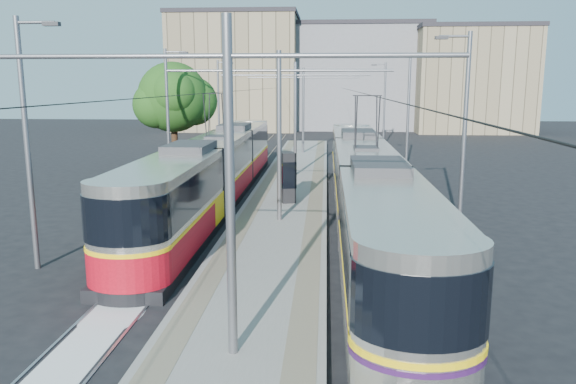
{
  "coord_description": "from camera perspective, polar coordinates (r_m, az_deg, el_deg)",
  "views": [
    {
      "loc": [
        1.93,
        -15.07,
        5.96
      ],
      "look_at": [
        0.4,
        7.52,
        1.6
      ],
      "focal_mm": 35.0,
      "sensor_mm": 36.0,
      "label": 1
    }
  ],
  "objects": [
    {
      "name": "platform",
      "position": [
        32.65,
        0.43,
        0.65
      ],
      "size": [
        4.0,
        50.0,
        0.3
      ],
      "primitive_type": "cube",
      "color": "gray",
      "rests_on": "ground"
    },
    {
      "name": "tactile_strip_right",
      "position": [
        32.57,
        2.98,
        0.89
      ],
      "size": [
        0.7,
        50.0,
        0.01
      ],
      "primitive_type": "cube",
      "color": "gray",
      "rests_on": "platform"
    },
    {
      "name": "tram_left",
      "position": [
        28.88,
        -7.21,
        2.35
      ],
      "size": [
        2.43,
        28.15,
        5.5
      ],
      "color": "black",
      "rests_on": "ground"
    },
    {
      "name": "building_left",
      "position": [
        76.03,
        -5.26,
        12.01
      ],
      "size": [
        16.32,
        12.24,
        14.96
      ],
      "color": "gray",
      "rests_on": "ground"
    },
    {
      "name": "track_arrow",
      "position": [
        14.55,
        -19.44,
        -13.91
      ],
      "size": [
        1.2,
        5.0,
        0.01
      ],
      "primitive_type": "cube",
      "color": "silver",
      "rests_on": "ground"
    },
    {
      "name": "building_centre",
      "position": [
        79.18,
        6.97,
        11.51
      ],
      "size": [
        18.36,
        14.28,
        13.79
      ],
      "color": "slate",
      "rests_on": "ground"
    },
    {
      "name": "rails",
      "position": [
        32.68,
        0.43,
        0.42
      ],
      "size": [
        8.71,
        70.0,
        0.03
      ],
      "color": "gray",
      "rests_on": "ground"
    },
    {
      "name": "tree",
      "position": [
        38.6,
        -11.08,
        9.31
      ],
      "size": [
        5.11,
        4.73,
        7.43
      ],
      "color": "#382314",
      "rests_on": "ground"
    },
    {
      "name": "shelter",
      "position": [
        27.3,
        -0.06,
        1.65
      ],
      "size": [
        0.95,
        1.24,
        2.43
      ],
      "rotation": [
        0.0,
        0.0,
        0.27
      ],
      "color": "black",
      "rests_on": "platform"
    },
    {
      "name": "catenary",
      "position": [
        29.32,
        0.11,
        8.09
      ],
      "size": [
        9.2,
        70.0,
        7.0
      ],
      "color": "slate",
      "rests_on": "platform"
    },
    {
      "name": "building_right",
      "position": [
        75.27,
        18.11,
        10.8
      ],
      "size": [
        14.28,
        10.2,
        13.01
      ],
      "color": "gray",
      "rests_on": "ground"
    },
    {
      "name": "tram_right",
      "position": [
        23.85,
        7.84,
        0.89
      ],
      "size": [
        2.43,
        29.88,
        5.5
      ],
      "color": "black",
      "rests_on": "ground"
    },
    {
      "name": "ground",
      "position": [
        16.32,
        -3.24,
        -10.54
      ],
      "size": [
        160.0,
        160.0,
        0.0
      ],
      "primitive_type": "plane",
      "color": "black",
      "rests_on": "ground"
    },
    {
      "name": "street_lamps",
      "position": [
        36.17,
        0.83,
        8.08
      ],
      "size": [
        15.18,
        38.22,
        8.0
      ],
      "color": "slate",
      "rests_on": "ground"
    },
    {
      "name": "tactile_strip_left",
      "position": [
        32.74,
        -2.1,
        0.95
      ],
      "size": [
        0.7,
        50.0,
        0.01
      ],
      "primitive_type": "cube",
      "color": "gray",
      "rests_on": "platform"
    }
  ]
}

